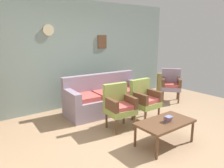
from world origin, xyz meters
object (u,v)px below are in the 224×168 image
at_px(floral_couch, 105,99).
at_px(floor_vase_by_wall, 160,83).
at_px(wingback_chair_by_fireplace, 171,83).
at_px(armchair_row_middle, 119,104).
at_px(armchair_near_cabinet, 145,98).
at_px(coffee_table, 165,124).
at_px(book_stack_on_table, 168,119).

bearing_deg(floral_couch, floor_vase_by_wall, 9.50).
bearing_deg(floor_vase_by_wall, wingback_chair_by_fireplace, -119.62).
bearing_deg(armchair_row_middle, floral_couch, 70.34).
relative_size(floral_couch, floor_vase_by_wall, 3.19).
bearing_deg(armchair_row_middle, floor_vase_by_wall, 26.15).
height_order(armchair_near_cabinet, coffee_table, armchair_near_cabinet).
relative_size(armchair_row_middle, coffee_table, 0.90).
height_order(wingback_chair_by_fireplace, book_stack_on_table, wingback_chair_by_fireplace).
bearing_deg(floral_couch, armchair_row_middle, -109.66).
distance_m(armchair_near_cabinet, wingback_chair_by_fireplace, 1.73).
distance_m(armchair_near_cabinet, book_stack_on_table, 1.12).
height_order(armchair_near_cabinet, book_stack_on_table, armchair_near_cabinet).
height_order(armchair_row_middle, armchair_near_cabinet, same).
bearing_deg(floor_vase_by_wall, floral_couch, -170.50).
relative_size(wingback_chair_by_fireplace, coffee_table, 0.90).
height_order(armchair_near_cabinet, wingback_chair_by_fireplace, same).
xyz_separation_m(armchair_row_middle, wingback_chair_by_fireplace, (2.34, 0.58, 0.00)).
distance_m(floral_couch, wingback_chair_by_fireplace, 2.04).
xyz_separation_m(wingback_chair_by_fireplace, floor_vase_by_wall, (0.45, 0.79, -0.18)).
xyz_separation_m(armchair_row_middle, book_stack_on_table, (0.25, -1.02, -0.03)).
bearing_deg(floor_vase_by_wall, armchair_row_middle, -153.85).
xyz_separation_m(armchair_near_cabinet, book_stack_on_table, (-0.46, -1.02, -0.03)).
bearing_deg(book_stack_on_table, armchair_near_cabinet, 65.54).
height_order(coffee_table, book_stack_on_table, book_stack_on_table).
bearing_deg(wingback_chair_by_fireplace, armchair_near_cabinet, -160.38).
bearing_deg(armchair_row_middle, wingback_chair_by_fireplace, 13.94).
height_order(floral_couch, armchair_near_cabinet, same).
xyz_separation_m(floral_couch, coffee_table, (-0.13, -1.95, 0.05)).
bearing_deg(wingback_chair_by_fireplace, coffee_table, -143.62).
height_order(armchair_row_middle, wingback_chair_by_fireplace, same).
height_order(armchair_near_cabinet, floor_vase_by_wall, armchair_near_cabinet).
bearing_deg(book_stack_on_table, armchair_row_middle, 103.67).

